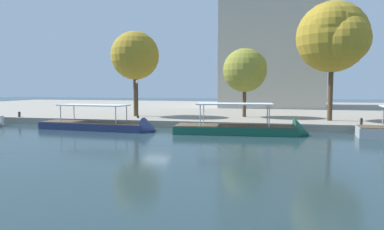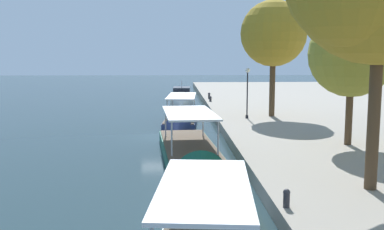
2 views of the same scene
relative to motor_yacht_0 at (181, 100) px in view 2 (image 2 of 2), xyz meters
name	(u,v)px [view 2 (image 2 of 2)]	position (x,y,z in m)	size (l,w,h in m)	color
ground_plane	(157,137)	(23.33, -2.36, -0.63)	(220.00, 220.00, 0.00)	#23383D
motor_yacht_0	(181,100)	(0.00, 0.00, 0.00)	(8.04, 2.99, 4.10)	silver
tour_boat_1	(181,121)	(16.74, -0.30, -0.32)	(13.36, 3.69, 3.80)	navy
tour_boat_2	(191,157)	(31.78, 0.11, -0.35)	(13.04, 4.23, 4.35)	#14513D
mooring_bollard_0	(209,95)	(-0.59, 3.70, 0.59)	(0.32, 0.32, 0.82)	#2D2D33
mooring_bollard_1	(210,99)	(3.12, 3.58, 0.52)	(0.32, 0.32, 0.70)	#2D2D33
mooring_bollard_2	(287,198)	(42.74, 3.38, 0.54)	(0.28, 0.28, 0.74)	#2D2D33
lamp_post	(247,86)	(18.18, 5.77, 3.10)	(0.42, 0.42, 4.63)	black
tree_2	(353,53)	(30.94, 10.42, 6.11)	(5.50, 5.50, 8.63)	#4C3823
tree_3	(275,34)	(16.82, 8.51, 7.86)	(6.20, 6.31, 10.92)	#4C3823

